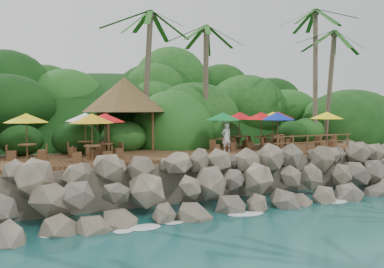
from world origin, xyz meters
name	(u,v)px	position (x,y,z in m)	size (l,w,h in m)	color
ground	(247,215)	(0.00, 0.00, 0.00)	(140.00, 140.00, 0.00)	#19514F
land_base	(141,155)	(0.00, 16.00, 1.05)	(32.00, 25.20, 2.10)	gray
jungle_hill	(118,157)	(0.00, 23.50, 0.00)	(44.80, 28.00, 15.40)	#143811
seawall	(225,183)	(0.00, 2.00, 1.15)	(29.00, 4.00, 2.30)	gray
terrace	(192,154)	(0.00, 6.00, 2.20)	(26.00, 5.00, 0.20)	brown
jungle_foliage	(145,169)	(0.00, 15.00, 0.00)	(44.00, 16.00, 12.00)	#143811
foam_line	(243,213)	(0.00, 0.30, 0.03)	(25.20, 0.80, 0.06)	white
palapa	(124,95)	(-3.08, 9.61, 5.79)	(5.36, 5.36, 4.60)	brown
dining_clusters	(194,119)	(0.06, 5.88, 4.27)	(23.68, 4.86, 2.38)	brown
railing	(314,141)	(7.26, 3.65, 2.91)	(6.10, 0.10, 1.00)	brown
waiter	(226,137)	(1.97, 5.35, 3.18)	(0.64, 0.42, 1.76)	white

